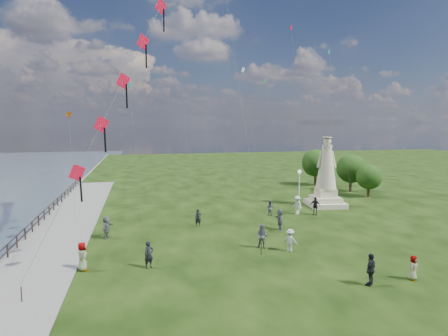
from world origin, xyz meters
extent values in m
cube|color=slate|center=(-16.50, 10.00, -0.20)|extent=(0.30, 160.00, 0.60)
cube|color=slate|center=(-14.00, 8.00, 0.05)|extent=(5.00, 60.00, 0.10)
cylinder|color=black|center=(-16.30, 6.00, 0.50)|extent=(0.11, 0.11, 1.00)
cylinder|color=black|center=(-16.30, 8.00, 0.50)|extent=(0.11, 0.11, 1.00)
cylinder|color=black|center=(-16.30, 10.00, 0.50)|extent=(0.11, 0.11, 1.00)
cylinder|color=black|center=(-16.30, 12.00, 0.50)|extent=(0.11, 0.11, 1.00)
cylinder|color=black|center=(-16.30, 14.00, 0.50)|extent=(0.11, 0.11, 1.00)
cylinder|color=black|center=(-16.30, 16.00, 0.50)|extent=(0.11, 0.11, 1.00)
cylinder|color=black|center=(-16.30, 18.00, 0.50)|extent=(0.11, 0.11, 1.00)
cylinder|color=black|center=(-16.30, 20.00, 0.50)|extent=(0.11, 0.11, 1.00)
cylinder|color=black|center=(-16.30, 22.00, 0.50)|extent=(0.11, 0.11, 1.00)
cylinder|color=black|center=(-16.30, 24.00, 0.50)|extent=(0.11, 0.11, 1.00)
cylinder|color=black|center=(-16.30, 26.00, 0.50)|extent=(0.11, 0.11, 1.00)
cylinder|color=black|center=(-16.30, 28.00, 0.50)|extent=(0.11, 0.11, 1.00)
cylinder|color=black|center=(-16.30, 30.00, 0.50)|extent=(0.11, 0.11, 1.00)
cylinder|color=black|center=(-16.30, 32.00, 0.50)|extent=(0.11, 0.11, 1.00)
cylinder|color=black|center=(-16.30, 34.00, 0.50)|extent=(0.11, 0.11, 1.00)
cylinder|color=black|center=(-16.30, 36.00, 0.50)|extent=(0.11, 0.11, 1.00)
cube|color=black|center=(-16.30, 10.00, 0.98)|extent=(0.06, 52.00, 0.06)
cube|color=black|center=(-16.30, 10.00, 0.55)|extent=(0.06, 52.00, 0.06)
cube|color=beige|center=(12.22, 16.06, 0.27)|extent=(4.13, 4.13, 0.53)
cube|color=beige|center=(12.22, 16.06, 0.80)|extent=(3.15, 3.15, 0.53)
cube|color=beige|center=(12.22, 16.06, 1.50)|extent=(2.16, 2.16, 0.88)
cylinder|color=beige|center=(12.22, 16.06, 6.54)|extent=(1.18, 1.18, 0.35)
sphere|color=beige|center=(12.22, 16.06, 7.09)|extent=(0.81, 0.81, 0.81)
cylinder|color=beige|center=(12.22, 16.06, 7.51)|extent=(0.97, 0.97, 0.09)
cylinder|color=silver|center=(8.39, 14.48, 1.99)|extent=(0.12, 0.12, 3.98)
sphere|color=white|center=(8.39, 14.48, 4.10)|extent=(0.40, 0.40, 0.40)
cylinder|color=#382314|center=(19.62, 23.23, 0.95)|extent=(0.36, 0.36, 1.90)
sphere|color=#1B390F|center=(19.62, 23.23, 3.09)|extent=(3.80, 3.80, 3.80)
cylinder|color=#382314|center=(19.87, 19.59, 0.76)|extent=(0.36, 0.36, 1.53)
sphere|color=#1B390F|center=(19.87, 19.59, 2.48)|extent=(3.05, 3.05, 3.05)
cylinder|color=#382314|center=(17.43, 28.98, 1.00)|extent=(0.36, 0.36, 2.01)
sphere|color=#1B390F|center=(17.43, 28.98, 3.26)|extent=(4.01, 4.01, 4.01)
imported|color=black|center=(-7.11, 2.35, 0.86)|extent=(0.74, 0.65, 1.71)
imported|color=#595960|center=(0.98, 4.26, 0.90)|extent=(1.02, 0.97, 1.80)
imported|color=silver|center=(2.72, 3.24, 0.81)|extent=(1.16, 1.06, 1.62)
imported|color=black|center=(4.92, -3.00, 0.94)|extent=(1.22, 1.10, 1.87)
imported|color=#595960|center=(7.78, -2.87, 0.73)|extent=(0.83, 0.74, 1.45)
imported|color=#595960|center=(-10.22, 9.29, 0.90)|extent=(1.29, 1.81, 1.79)
imported|color=black|center=(-2.63, 11.10, 0.76)|extent=(0.58, 0.40, 1.53)
imported|color=#595960|center=(4.85, 13.36, 0.75)|extent=(0.84, 0.83, 1.50)
imported|color=silver|center=(7.68, 13.28, 0.93)|extent=(0.96, 1.33, 1.85)
imported|color=black|center=(9.28, 12.62, 0.90)|extent=(1.13, 1.14, 1.81)
imported|color=#595960|center=(-11.13, 2.83, 0.89)|extent=(0.87, 1.02, 1.79)
imported|color=#595960|center=(3.97, 8.46, 0.90)|extent=(0.82, 1.72, 1.81)
cylinder|color=black|center=(-13.50, -1.00, 0.45)|extent=(0.06, 0.06, 0.90)
cube|color=red|center=(-10.98, 1.52, 6.27)|extent=(0.87, 0.64, 1.03)
cube|color=black|center=(-10.80, 1.42, 5.32)|extent=(0.10, 0.28, 1.48)
cube|color=red|center=(-9.68, 2.82, 8.97)|extent=(0.87, 0.64, 1.03)
cube|color=black|center=(-9.50, 2.72, 8.02)|extent=(0.10, 0.28, 1.48)
cube|color=red|center=(-8.39, 4.11, 11.68)|extent=(0.87, 0.64, 1.03)
cube|color=black|center=(-8.21, 4.01, 10.73)|extent=(0.10, 0.28, 1.48)
cube|color=red|center=(-7.09, 5.41, 14.39)|extent=(0.87, 0.64, 1.03)
cube|color=black|center=(-6.91, 5.31, 13.44)|extent=(0.10, 0.28, 1.48)
cube|color=red|center=(-5.80, 6.70, 17.10)|extent=(0.87, 0.64, 1.03)
cube|color=black|center=(-5.62, 6.60, 16.15)|extent=(0.10, 0.28, 1.48)
cylinder|color=black|center=(0.50, 3.00, 0.45)|extent=(0.06, 0.06, 0.90)
cube|color=teal|center=(-8.38, 18.75, 12.88)|extent=(0.51, 0.39, 0.57)
cylinder|color=#595959|center=(-7.88, 16.25, 6.47)|extent=(1.02, 5.02, 12.84)
cube|color=silver|center=(4.35, 21.75, 15.12)|extent=(0.51, 0.39, 0.57)
cylinder|color=#595959|center=(4.85, 19.25, 7.58)|extent=(1.02, 5.02, 15.07)
cube|color=red|center=(11.74, 25.60, 21.14)|extent=(0.51, 0.39, 0.57)
cylinder|color=#595959|center=(12.24, 23.10, 10.60)|extent=(1.02, 5.02, 21.10)
cylinder|color=#595959|center=(-2.36, 24.11, 12.88)|extent=(1.02, 5.02, 25.66)
cube|color=#1B9546|center=(9.70, 29.42, 14.81)|extent=(0.51, 0.39, 0.57)
cylinder|color=#595959|center=(10.20, 26.92, 7.43)|extent=(1.02, 5.02, 14.77)
cube|color=#FF6110|center=(-14.07, 18.00, 9.87)|extent=(0.51, 0.39, 0.57)
cylinder|color=#595959|center=(-13.57, 15.50, 4.96)|extent=(1.02, 5.01, 9.83)
cylinder|color=#595959|center=(3.41, 23.89, 12.46)|extent=(1.02, 5.02, 24.82)
cube|color=teal|center=(15.68, 22.85, 17.83)|extent=(0.51, 0.39, 0.57)
cylinder|color=#595959|center=(16.18, 20.35, 8.94)|extent=(1.02, 5.02, 17.78)
camera|label=1|loc=(-7.50, -20.72, 9.07)|focal=30.00mm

